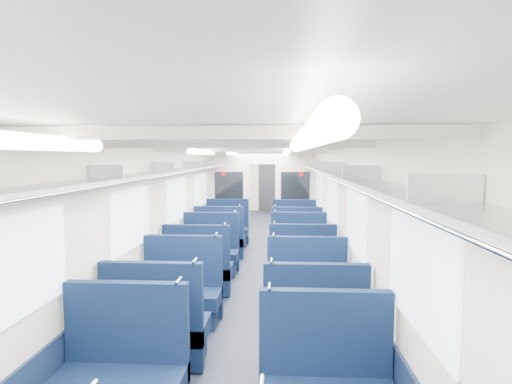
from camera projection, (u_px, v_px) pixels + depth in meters
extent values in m
cube|color=black|center=(255.00, 270.00, 8.14)|extent=(2.80, 18.00, 0.01)
cube|color=silver|center=(255.00, 149.00, 7.94)|extent=(2.80, 18.00, 0.01)
cube|color=beige|center=(184.00, 209.00, 8.12)|extent=(0.02, 18.00, 2.35)
cube|color=#0F1A32|center=(185.00, 251.00, 8.18)|extent=(0.03, 17.90, 0.70)
cube|color=beige|center=(329.00, 210.00, 7.96)|extent=(0.02, 18.00, 2.35)
cube|color=#0F1A32|center=(327.00, 253.00, 8.03)|extent=(0.03, 17.90, 0.70)
cube|color=beige|center=(268.00, 182.00, 16.99)|extent=(2.80, 0.02, 2.35)
cube|color=#B2B5BA|center=(192.00, 168.00, 8.04)|extent=(0.34, 17.40, 0.04)
cylinder|color=silver|center=(201.00, 170.00, 8.03)|extent=(0.02, 17.40, 0.02)
cube|color=#B2B5BA|center=(106.00, 172.00, 4.05)|extent=(0.34, 0.03, 0.14)
cube|color=#B2B5BA|center=(163.00, 167.00, 6.04)|extent=(0.34, 0.03, 0.14)
cube|color=#B2B5BA|center=(192.00, 164.00, 8.03)|extent=(0.34, 0.03, 0.14)
cube|color=#B2B5BA|center=(210.00, 163.00, 10.02)|extent=(0.34, 0.03, 0.14)
cube|color=#B2B5BA|center=(221.00, 162.00, 12.01)|extent=(0.34, 0.03, 0.14)
cube|color=#B2B5BA|center=(229.00, 161.00, 14.00)|extent=(0.34, 0.03, 0.14)
cube|color=#B2B5BA|center=(236.00, 160.00, 15.99)|extent=(0.34, 0.03, 0.14)
cube|color=#B2B5BA|center=(320.00, 169.00, 7.90)|extent=(0.34, 17.40, 0.04)
cylinder|color=silver|center=(310.00, 170.00, 7.91)|extent=(0.02, 17.40, 0.02)
cube|color=#B2B5BA|center=(444.00, 189.00, 1.93)|extent=(0.34, 0.03, 0.14)
cube|color=#B2B5BA|center=(361.00, 173.00, 3.92)|extent=(0.34, 0.03, 0.14)
cube|color=#B2B5BA|center=(333.00, 167.00, 5.90)|extent=(0.34, 0.03, 0.14)
cube|color=#B2B5BA|center=(320.00, 164.00, 7.89)|extent=(0.34, 0.03, 0.14)
cube|color=#B2B5BA|center=(312.00, 163.00, 9.88)|extent=(0.34, 0.03, 0.14)
cube|color=#B2B5BA|center=(306.00, 162.00, 11.87)|extent=(0.34, 0.03, 0.14)
cube|color=#B2B5BA|center=(302.00, 161.00, 13.86)|extent=(0.34, 0.03, 0.14)
cube|color=#B2B5BA|center=(300.00, 160.00, 15.85)|extent=(0.34, 0.03, 0.14)
cube|color=white|center=(16.00, 268.00, 2.92)|extent=(0.02, 1.30, 0.75)
cube|color=white|center=(132.00, 219.00, 5.21)|extent=(0.02, 1.30, 0.75)
cube|color=white|center=(177.00, 200.00, 7.50)|extent=(0.02, 1.30, 0.75)
cube|color=white|center=(201.00, 190.00, 9.78)|extent=(0.02, 1.30, 0.75)
cube|color=white|center=(218.00, 182.00, 12.57)|extent=(0.02, 1.30, 0.75)
cube|color=white|center=(228.00, 178.00, 14.86)|extent=(0.02, 1.30, 0.75)
cube|color=white|center=(418.00, 275.00, 2.77)|extent=(0.02, 1.30, 0.75)
cube|color=white|center=(355.00, 221.00, 5.05)|extent=(0.02, 1.30, 0.75)
cube|color=white|center=(332.00, 201.00, 7.34)|extent=(0.02, 1.30, 0.75)
cube|color=white|center=(319.00, 190.00, 9.63)|extent=(0.02, 1.30, 0.75)
cube|color=white|center=(310.00, 183.00, 12.42)|extent=(0.02, 1.30, 0.75)
cube|color=white|center=(306.00, 179.00, 14.70)|extent=(0.02, 1.30, 0.75)
cube|color=beige|center=(182.00, 133.00, 1.97)|extent=(2.70, 0.06, 0.06)
cube|color=beige|center=(231.00, 145.00, 3.96)|extent=(2.70, 0.06, 0.06)
cube|color=beige|center=(247.00, 149.00, 5.95)|extent=(2.70, 0.06, 0.06)
cube|color=beige|center=(255.00, 151.00, 7.94)|extent=(2.70, 0.06, 0.06)
cube|color=beige|center=(260.00, 152.00, 9.93)|extent=(2.70, 0.06, 0.06)
cube|color=beige|center=(263.00, 153.00, 11.92)|extent=(2.70, 0.06, 0.06)
cube|color=beige|center=(266.00, 153.00, 13.91)|extent=(2.70, 0.06, 0.06)
cube|color=beige|center=(268.00, 154.00, 15.90)|extent=(2.70, 0.06, 0.06)
cylinder|color=white|center=(0.00, 140.00, 1.51)|extent=(0.07, 1.60, 0.07)
cylinder|color=white|center=(203.00, 152.00, 5.49)|extent=(0.07, 1.60, 0.07)
cylinder|color=white|center=(233.00, 154.00, 8.97)|extent=(0.07, 1.60, 0.07)
cylinder|color=white|center=(248.00, 155.00, 13.45)|extent=(0.07, 1.60, 0.07)
cylinder|color=white|center=(306.00, 139.00, 1.45)|extent=(0.07, 1.60, 0.07)
cylinder|color=white|center=(287.00, 152.00, 5.43)|extent=(0.07, 1.60, 0.07)
cylinder|color=white|center=(284.00, 154.00, 8.91)|extent=(0.07, 1.60, 0.07)
cylinder|color=white|center=(282.00, 155.00, 13.39)|extent=(0.07, 1.60, 0.07)
cube|color=black|center=(268.00, 186.00, 16.95)|extent=(0.75, 0.06, 2.00)
cube|color=beige|center=(229.00, 195.00, 11.13)|extent=(1.05, 0.08, 2.35)
cube|color=black|center=(229.00, 187.00, 11.07)|extent=(0.76, 0.02, 0.80)
cylinder|color=#B10B15|center=(223.00, 174.00, 11.04)|extent=(0.12, 0.01, 0.12)
cube|color=beige|center=(295.00, 195.00, 11.04)|extent=(1.05, 0.08, 2.35)
cube|color=black|center=(295.00, 187.00, 10.97)|extent=(0.76, 0.02, 0.80)
cylinder|color=#B10B15|center=(301.00, 174.00, 10.92)|extent=(0.12, 0.01, 0.12)
cube|color=beige|center=(262.00, 157.00, 11.00)|extent=(0.70, 0.08, 0.35)
cube|color=#0C1C3C|center=(128.00, 346.00, 3.57)|extent=(1.05, 0.10, 1.12)
cylinder|color=silver|center=(178.00, 280.00, 3.50)|extent=(0.02, 0.16, 0.02)
cube|color=#0C1C3C|center=(325.00, 358.00, 3.36)|extent=(1.05, 0.10, 1.12)
cylinder|color=silver|center=(269.00, 287.00, 3.33)|extent=(0.02, 0.16, 0.02)
cube|color=#0C1C3C|center=(158.00, 328.00, 4.48)|extent=(1.05, 0.55, 0.18)
cube|color=black|center=(159.00, 349.00, 4.50)|extent=(0.97, 0.44, 0.27)
cube|color=#0C1C3C|center=(152.00, 316.00, 4.24)|extent=(1.05, 0.10, 1.12)
cylinder|color=silver|center=(194.00, 261.00, 4.16)|extent=(0.02, 0.16, 0.02)
cube|color=#0C1C3C|center=(314.00, 330.00, 4.43)|extent=(1.05, 0.55, 0.18)
cube|color=black|center=(313.00, 351.00, 4.45)|extent=(0.97, 0.44, 0.27)
cube|color=#0C1C3C|center=(316.00, 318.00, 4.19)|extent=(1.05, 0.10, 1.12)
cylinder|color=silver|center=(271.00, 261.00, 4.16)|extent=(0.02, 0.16, 0.02)
cube|color=#0C1C3C|center=(180.00, 298.00, 5.45)|extent=(1.05, 0.55, 0.18)
cube|color=black|center=(180.00, 315.00, 5.47)|extent=(0.97, 0.44, 0.27)
cube|color=#0C1C3C|center=(184.00, 276.00, 5.66)|extent=(1.05, 0.10, 1.12)
cylinder|color=silver|center=(216.00, 234.00, 5.58)|extent=(0.02, 0.16, 0.02)
cube|color=#0C1C3C|center=(308.00, 300.00, 5.37)|extent=(1.05, 0.55, 0.18)
cube|color=black|center=(308.00, 317.00, 5.39)|extent=(0.97, 0.44, 0.27)
cube|color=#0C1C3C|center=(307.00, 278.00, 5.57)|extent=(1.05, 0.10, 1.12)
cylinder|color=silver|center=(273.00, 235.00, 5.55)|extent=(0.02, 0.16, 0.02)
cube|color=#0C1C3C|center=(199.00, 270.00, 6.76)|extent=(1.05, 0.55, 0.18)
cube|color=black|center=(199.00, 284.00, 6.78)|extent=(0.97, 0.44, 0.27)
cube|color=#0C1C3C|center=(196.00, 260.00, 6.52)|extent=(1.05, 0.10, 1.12)
cylinder|color=silver|center=(225.00, 224.00, 6.44)|extent=(0.02, 0.16, 0.02)
cube|color=#0C1C3C|center=(302.00, 269.00, 6.84)|extent=(1.05, 0.55, 0.18)
cube|color=black|center=(302.00, 283.00, 6.86)|extent=(0.97, 0.44, 0.27)
cube|color=#0C1C3C|center=(303.00, 259.00, 6.59)|extent=(1.05, 0.10, 1.12)
cylinder|color=silver|center=(274.00, 223.00, 6.57)|extent=(0.02, 0.16, 0.02)
cube|color=#0C1C3C|center=(210.00, 256.00, 7.77)|extent=(1.05, 0.55, 0.18)
cube|color=black|center=(210.00, 268.00, 7.79)|extent=(0.97, 0.44, 0.27)
cube|color=#0C1C3C|center=(212.00, 241.00, 7.97)|extent=(1.05, 0.10, 1.12)
cylinder|color=silver|center=(235.00, 211.00, 7.90)|extent=(0.02, 0.16, 0.02)
cube|color=#0C1C3C|center=(299.00, 255.00, 7.79)|extent=(1.05, 0.55, 0.18)
cube|color=black|center=(299.00, 267.00, 7.81)|extent=(0.97, 0.44, 0.27)
cube|color=#0C1C3C|center=(299.00, 241.00, 8.00)|extent=(1.05, 0.10, 1.12)
cylinder|color=silver|center=(275.00, 211.00, 7.97)|extent=(0.02, 0.16, 0.02)
cube|color=#0C1C3C|center=(220.00, 241.00, 9.16)|extent=(1.05, 0.55, 0.18)
cube|color=black|center=(220.00, 251.00, 9.18)|extent=(0.97, 0.44, 0.27)
cube|color=#0C1C3C|center=(219.00, 232.00, 8.92)|extent=(1.05, 0.10, 1.12)
cylinder|color=silver|center=(240.00, 206.00, 8.84)|extent=(0.02, 0.16, 0.02)
cube|color=#0C1C3C|center=(296.00, 242.00, 9.04)|extent=(1.05, 0.55, 0.18)
cube|color=black|center=(296.00, 252.00, 9.06)|extent=(0.97, 0.44, 0.27)
cube|color=#0C1C3C|center=(297.00, 234.00, 8.80)|extent=(1.05, 0.10, 1.12)
cylinder|color=silver|center=(276.00, 206.00, 8.77)|extent=(0.02, 0.16, 0.02)
cube|color=#0C1C3C|center=(227.00, 232.00, 10.25)|extent=(1.05, 0.55, 0.18)
cube|color=black|center=(227.00, 241.00, 10.27)|extent=(0.97, 0.44, 0.27)
cube|color=#0C1C3C|center=(228.00, 221.00, 10.46)|extent=(1.05, 0.10, 1.12)
cylinder|color=silver|center=(245.00, 198.00, 10.38)|extent=(0.02, 0.16, 0.02)
cube|color=#0C1C3C|center=(295.00, 233.00, 10.08)|extent=(1.05, 0.55, 0.18)
cube|color=black|center=(295.00, 242.00, 10.10)|extent=(0.97, 0.44, 0.27)
cube|color=#0C1C3C|center=(294.00, 222.00, 10.29)|extent=(1.05, 0.10, 1.12)
cylinder|color=silver|center=(276.00, 199.00, 10.26)|extent=(0.02, 0.16, 0.02)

